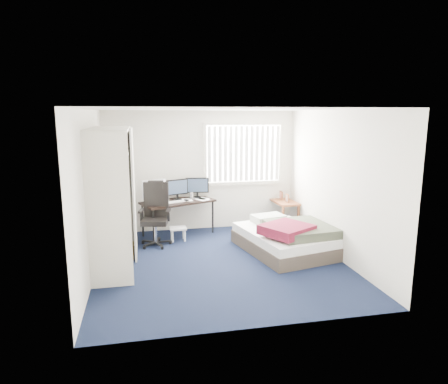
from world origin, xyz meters
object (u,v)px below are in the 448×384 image
office_chair (156,220)px  nightstand (283,204)px  desk (177,199)px  bed (287,237)px

office_chair → nightstand: (2.76, 0.63, 0.06)m
desk → nightstand: 2.31m
office_chair → bed: 2.46m
nightstand → desk: bearing=-177.7°
office_chair → nightstand: 2.83m
bed → desk: bearing=141.6°
bed → nightstand: bearing=72.6°
office_chair → bed: bearing=-21.6°
office_chair → nightstand: bearing=12.9°
desk → office_chair: size_ratio=1.32×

